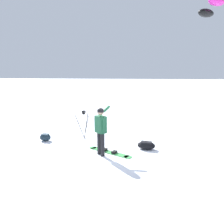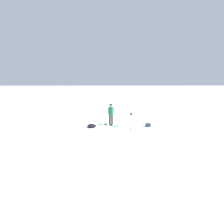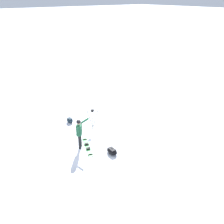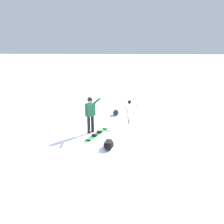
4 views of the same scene
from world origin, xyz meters
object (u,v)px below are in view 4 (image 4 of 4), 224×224
Objects in this scene: snowboard at (97,134)px; camera_tripod at (129,107)px; gear_bag_large at (109,144)px; gear_bag_small at (116,112)px; snowboarder at (90,111)px.

camera_tripod reaches higher than snowboard.
gear_bag_small is at bearing -178.54° from gear_bag_large.
camera_tripod is (-1.57, 1.40, 0.87)m from snowboard.
snowboarder is at bearing -17.70° from gear_bag_small.
gear_bag_small is (-3.03, 0.59, 0.14)m from snowboard.
camera_tripod is at bearing 166.06° from gear_bag_large.
snowboarder reaches higher than snowboard.
gear_bag_large is at bearing -13.94° from camera_tripod.
camera_tripod is 1.82m from gear_bag_small.
gear_bag_large is 3.01m from camera_tripod.
snowboard is at bearing -150.95° from gear_bag_large.
gear_bag_large is 4.29m from gear_bag_small.
gear_bag_small reaches higher than snowboard.
gear_bag_large is at bearing 34.47° from snowboarder.
camera_tripod is at bearing 128.49° from snowboarder.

